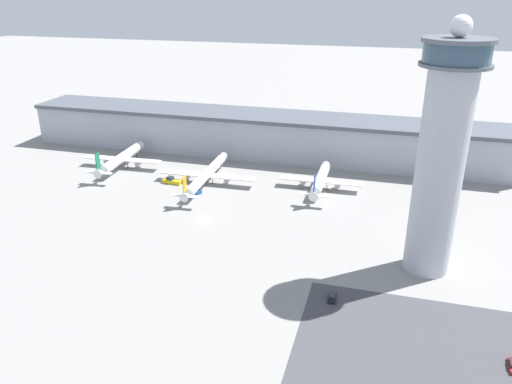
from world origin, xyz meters
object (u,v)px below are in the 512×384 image
at_px(service_truck_catering, 193,193).
at_px(service_truck_fuel, 172,181).
at_px(control_tower, 442,154).
at_px(car_navy_sedan, 332,297).
at_px(airplane_gate_alpha, 121,159).
at_px(airplane_gate_charlie, 320,180).
at_px(airplane_gate_bravo, 206,175).

relative_size(service_truck_catering, service_truck_fuel, 0.91).
height_order(control_tower, car_navy_sedan, control_tower).
bearing_deg(service_truck_catering, airplane_gate_alpha, 154.12).
xyz_separation_m(airplane_gate_charlie, car_navy_sedan, (13.84, -69.70, -3.28)).
xyz_separation_m(airplane_gate_alpha, car_navy_sedan, (97.88, -70.72, -3.63)).
bearing_deg(airplane_gate_alpha, control_tower, -22.18).
bearing_deg(airplane_gate_bravo, control_tower, -27.55).
relative_size(airplane_gate_alpha, airplane_gate_bravo, 0.84).
bearing_deg(service_truck_fuel, control_tower, -22.67).
bearing_deg(airplane_gate_charlie, service_truck_catering, -157.33).
height_order(control_tower, airplane_gate_alpha, control_tower).
bearing_deg(service_truck_fuel, service_truck_catering, -36.17).
height_order(airplane_gate_bravo, service_truck_fuel, airplane_gate_bravo).
distance_m(airplane_gate_alpha, service_truck_catering, 44.59).
distance_m(airplane_gate_alpha, airplane_gate_charlie, 84.05).
bearing_deg(airplane_gate_alpha, airplane_gate_charlie, -0.70).
xyz_separation_m(control_tower, service_truck_fuel, (-92.83, 38.78, -31.88)).
bearing_deg(airplane_gate_bravo, service_truck_catering, -94.00).
xyz_separation_m(service_truck_catering, service_truck_fuel, (-12.44, 9.09, -0.02)).
distance_m(service_truck_catering, car_navy_sedan, 77.34).
height_order(airplane_gate_alpha, airplane_gate_charlie, airplane_gate_alpha).
bearing_deg(service_truck_catering, control_tower, -20.27).
distance_m(airplane_gate_bravo, airplane_gate_charlie, 43.70).
xyz_separation_m(control_tower, car_navy_sedan, (-22.52, -21.62, -32.29)).
distance_m(airplane_gate_bravo, service_truck_fuel, 13.86).
xyz_separation_m(airplane_gate_bravo, service_truck_fuel, (-13.27, -2.72, -2.93)).
bearing_deg(airplane_gate_alpha, service_truck_fuel, -20.51).
bearing_deg(control_tower, service_truck_catering, 159.73).
bearing_deg(control_tower, airplane_gate_charlie, 127.10).
height_order(control_tower, service_truck_fuel, control_tower).
height_order(service_truck_catering, service_truck_fuel, service_truck_catering).
bearing_deg(service_truck_fuel, airplane_gate_charlie, 9.35).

